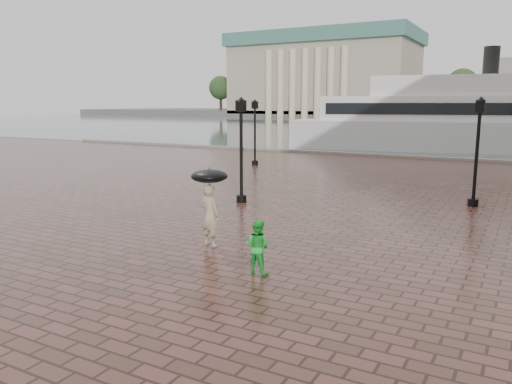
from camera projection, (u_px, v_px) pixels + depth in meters
ground at (245, 310)px, 10.44m from camera, size 300.00×300.00×0.00m
harbour_water at (502, 127)px, 89.68m from camera, size 240.00×240.00×0.00m
quay_edge at (456, 160)px, 38.00m from camera, size 80.00×0.60×0.30m
museum at (324, 73)px, 158.78m from camera, size 57.00×32.50×26.00m
street_lamps at (311, 142)px, 25.62m from camera, size 15.44×12.44×4.40m
adult_pedestrian at (210, 215)px, 15.04m from camera, size 0.77×0.58×1.89m
child_pedestrian at (258, 247)px, 12.60m from camera, size 0.71×0.57×1.40m
ferry_near at (447, 120)px, 45.57m from camera, size 28.70×11.81×9.16m
umbrella at (209, 176)px, 14.84m from camera, size 1.10×1.10×1.20m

